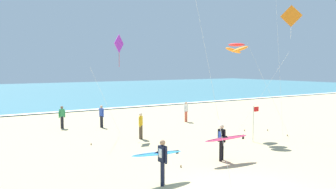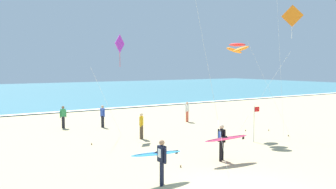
% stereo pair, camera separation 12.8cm
% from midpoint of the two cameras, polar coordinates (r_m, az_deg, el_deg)
% --- Properties ---
extents(shoreline_foam, '(160.00, 0.88, 0.01)m').
position_cam_midpoint_polar(shoreline_foam, '(35.54, -18.35, -2.70)').
color(shoreline_foam, white).
rests_on(shoreline_foam, ocean_water).
extents(surfer_lead, '(2.22, 0.91, 1.71)m').
position_cam_midpoint_polar(surfer_lead, '(13.68, -1.10, -9.71)').
color(surfer_lead, black).
rests_on(surfer_lead, ground).
extents(surfer_trailing, '(2.38, 0.98, 1.71)m').
position_cam_midpoint_polar(surfer_trailing, '(16.99, 8.98, -6.95)').
color(surfer_trailing, black).
rests_on(surfer_trailing, ground).
extents(kite_diamond_violet_high, '(3.15, 2.16, 6.38)m').
position_cam_midpoint_polar(kite_diamond_violet_high, '(23.05, -7.54, 7.42)').
color(kite_diamond_violet_high, purple).
rests_on(kite_diamond_violet_high, ground).
extents(kite_arc_scarlet_low, '(3.94, 2.92, 5.79)m').
position_cam_midpoint_polar(kite_arc_scarlet_low, '(22.68, 11.00, 7.15)').
color(kite_arc_scarlet_low, orange).
rests_on(kite_arc_scarlet_low, ground).
extents(kite_diamond_amber_distant, '(1.57, 3.24, 8.17)m').
position_cam_midpoint_polar(kite_diamond_amber_distant, '(24.22, 18.90, 11.10)').
color(kite_diamond_amber_distant, orange).
rests_on(kite_diamond_amber_distant, ground).
extents(bystander_yellow_top, '(0.36, 0.39, 1.59)m').
position_cam_midpoint_polar(bystander_yellow_top, '(22.00, -4.03, -4.90)').
color(bystander_yellow_top, '#4C3D2D').
rests_on(bystander_yellow_top, ground).
extents(bystander_white_top, '(0.48, 0.28, 1.59)m').
position_cam_midpoint_polar(bystander_white_top, '(28.62, 3.15, -2.71)').
color(bystander_white_top, '#D8593F').
rests_on(bystander_white_top, ground).
extents(bystander_blue_top, '(0.25, 0.49, 1.59)m').
position_cam_midpoint_polar(bystander_blue_top, '(26.45, -10.10, -3.36)').
color(bystander_blue_top, black).
rests_on(bystander_blue_top, ground).
extents(bystander_green_top, '(0.49, 0.23, 1.59)m').
position_cam_midpoint_polar(bystander_green_top, '(26.70, -16.00, -3.40)').
color(bystander_green_top, black).
rests_on(bystander_green_top, ground).
extents(lifeguard_flag, '(0.45, 0.05, 2.10)m').
position_cam_midpoint_polar(lifeguard_flag, '(21.64, 13.61, -3.95)').
color(lifeguard_flag, silver).
rests_on(lifeguard_flag, ground).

